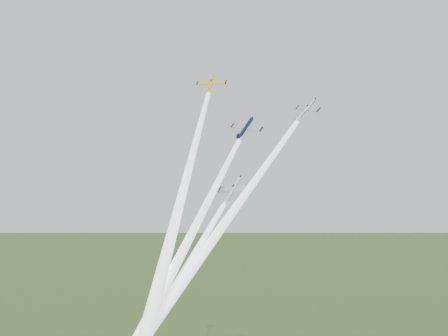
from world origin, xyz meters
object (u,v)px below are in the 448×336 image
Objects in this scene: plane_navy at (245,129)px; plane_silver_low at (232,191)px; plane_yellow at (211,84)px; plane_silver_right at (306,109)px.

plane_navy is 12.71m from plane_silver_low.
plane_yellow is 0.93× the size of plane_navy.
plane_silver_right is 0.83× the size of plane_silver_low.
plane_silver_low is (-10.16, -10.38, -15.65)m from plane_silver_right.
plane_silver_right is 21.35m from plane_silver_low.
plane_yellow is 0.80× the size of plane_silver_low.
plane_silver_right is at bearing 55.11° from plane_silver_low.
plane_silver_low is (-0.25, -4.08, -12.03)m from plane_navy.
plane_navy is 12.28m from plane_silver_right.
plane_navy is 0.86× the size of plane_silver_low.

